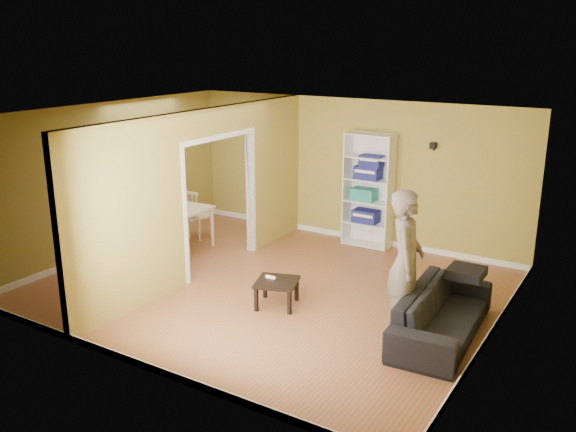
# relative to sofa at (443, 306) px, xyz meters

# --- Properties ---
(room_shell) EXTENTS (6.50, 6.50, 6.50)m
(room_shell) POSITION_rel_sofa_xyz_m (-2.70, 0.18, 0.90)
(room_shell) COLOR brown
(room_shell) RESTS_ON ground
(partition) EXTENTS (0.22, 5.50, 2.60)m
(partition) POSITION_rel_sofa_xyz_m (-3.90, 0.18, 0.90)
(partition) COLOR olive
(partition) RESTS_ON ground
(wall_speaker) EXTENTS (0.10, 0.10, 0.10)m
(wall_speaker) POSITION_rel_sofa_xyz_m (-1.20, 2.87, 1.50)
(wall_speaker) COLOR black
(wall_speaker) RESTS_ON room_shell
(sofa) EXTENTS (2.17, 1.03, 0.81)m
(sofa) POSITION_rel_sofa_xyz_m (0.00, 0.00, 0.00)
(sofa) COLOR #2D2D34
(sofa) RESTS_ON ground
(person) EXTENTS (0.94, 0.83, 2.18)m
(person) POSITION_rel_sofa_xyz_m (-0.48, -0.11, 0.69)
(person) COLOR slate
(person) RESTS_ON ground
(bookshelf) EXTENTS (0.86, 0.38, 2.04)m
(bookshelf) POSITION_rel_sofa_xyz_m (-2.27, 2.78, 0.62)
(bookshelf) COLOR white
(bookshelf) RESTS_ON ground
(paper_box_navy_a) EXTENTS (0.45, 0.29, 0.23)m
(paper_box_navy_a) POSITION_rel_sofa_xyz_m (-2.30, 2.73, 0.14)
(paper_box_navy_a) COLOR #211F4E
(paper_box_navy_a) RESTS_ON bookshelf
(paper_box_teal) EXTENTS (0.42, 0.28, 0.22)m
(paper_box_teal) POSITION_rel_sofa_xyz_m (-2.36, 2.73, 0.53)
(paper_box_teal) COLOR #0F6971
(paper_box_teal) RESTS_ON bookshelf
(paper_box_navy_b) EXTENTS (0.45, 0.29, 0.23)m
(paper_box_navy_b) POSITION_rel_sofa_xyz_m (-2.30, 2.73, 0.94)
(paper_box_navy_b) COLOR navy
(paper_box_navy_b) RESTS_ON bookshelf
(paper_box_navy_c) EXTENTS (0.39, 0.25, 0.20)m
(paper_box_navy_c) POSITION_rel_sofa_xyz_m (-2.24, 2.73, 1.12)
(paper_box_navy_c) COLOR navy
(paper_box_navy_c) RESTS_ON bookshelf
(coffee_table) EXTENTS (0.56, 0.56, 0.37)m
(coffee_table) POSITION_rel_sofa_xyz_m (-2.25, -0.33, -0.09)
(coffee_table) COLOR black
(coffee_table) RESTS_ON ground
(game_controller) EXTENTS (0.15, 0.04, 0.03)m
(game_controller) POSITION_rel_sofa_xyz_m (-2.38, -0.29, -0.02)
(game_controller) COLOR white
(game_controller) RESTS_ON coffee_table
(dining_table) EXTENTS (1.20, 0.80, 0.75)m
(dining_table) POSITION_rel_sofa_xyz_m (-5.17, 0.87, 0.26)
(dining_table) COLOR #C8AD87
(dining_table) RESTS_ON ground
(chair_left) EXTENTS (0.56, 0.56, 1.05)m
(chair_left) POSITION_rel_sofa_xyz_m (-5.99, 0.80, 0.12)
(chair_left) COLOR tan
(chair_left) RESTS_ON ground
(chair_near) EXTENTS (0.46, 0.46, 0.98)m
(chair_near) POSITION_rel_sofa_xyz_m (-5.15, 0.33, 0.09)
(chair_near) COLOR tan
(chair_near) RESTS_ON ground
(chair_far) EXTENTS (0.48, 0.48, 0.92)m
(chair_far) POSITION_rel_sofa_xyz_m (-5.14, 1.50, 0.05)
(chair_far) COLOR tan
(chair_far) RESTS_ON ground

